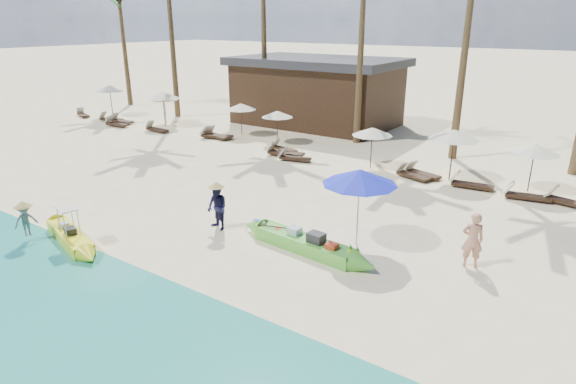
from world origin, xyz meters
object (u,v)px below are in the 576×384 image
Objects in this scene: green_canoe at (305,243)px; tourist at (472,240)px; yellow_canoe at (70,236)px; blue_umbrella at (360,177)px.

tourist reaches higher than green_canoe.
blue_umbrella is (7.49, 4.92, 2.00)m from yellow_canoe.
yellow_canoe is 2.79× the size of tourist.
green_canoe is at bearing 45.86° from yellow_canoe.
green_canoe is 7.36m from yellow_canoe.
blue_umbrella is at bearing 49.41° from yellow_canoe.
blue_umbrella reaches higher than tourist.
blue_umbrella reaches higher than green_canoe.
green_canoe is at bearing -130.98° from blue_umbrella.
yellow_canoe is at bearing -145.21° from green_canoe.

